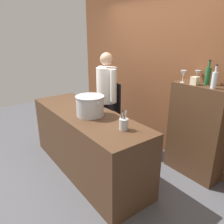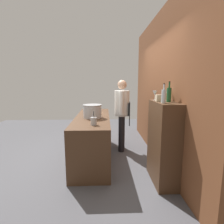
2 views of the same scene
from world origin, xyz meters
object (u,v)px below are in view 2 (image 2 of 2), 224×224
utensil_crock (94,121)px  wine_glass_short (168,94)px  wine_bottle_clear (164,96)px  spice_tin_cream (159,98)px  wine_glass_tall (155,93)px  stockpot_large (92,111)px  wine_bottle_green (169,94)px  chef (122,110)px

utensil_crock → wine_glass_short: size_ratio=1.45×
wine_glass_short → wine_bottle_clear: bearing=-28.3°
spice_tin_cream → wine_glass_tall: bearing=-176.0°
utensil_crock → spice_tin_cream: spice_tin_cream is taller
utensil_crock → spice_tin_cream: bearing=81.1°
wine_bottle_clear → wine_glass_tall: bearing=-179.2°
stockpot_large → wine_bottle_green: 1.56m
chef → wine_bottle_clear: (1.58, 0.44, 0.45)m
wine_bottle_green → wine_bottle_clear: size_ratio=1.10×
wine_glass_short → wine_glass_tall: wine_glass_tall is taller
wine_bottle_green → spice_tin_cream: 0.17m
stockpot_large → wine_glass_short: (0.71, 1.28, 0.39)m
stockpot_large → spice_tin_cream: size_ratio=4.23×
stockpot_large → wine_bottle_green: (0.88, 1.23, 0.40)m
utensil_crock → wine_glass_short: (0.08, 1.21, 0.46)m
chef → stockpot_large: chef is taller
wine_glass_tall → spice_tin_cream: 0.19m
wine_bottle_green → wine_bottle_clear: bearing=-39.1°
wine_bottle_green → wine_glass_short: size_ratio=1.97×
chef → stockpot_large: 0.85m
stockpot_large → wine_glass_short: 1.51m
wine_bottle_clear → wine_glass_short: 0.39m
utensil_crock → wine_bottle_clear: 1.20m
utensil_crock → wine_bottle_clear: size_ratio=0.81×
chef → wine_glass_tall: bearing=-151.1°
wine_bottle_clear → wine_glass_short: wine_bottle_clear is taller
wine_bottle_clear → wine_glass_short: bearing=151.7°
stockpot_large → wine_glass_short: wine_glass_short is taller
stockpot_large → wine_bottle_clear: bearing=46.3°
spice_tin_cream → wine_glass_short: bearing=115.2°
wine_bottle_clear → spice_tin_cream: size_ratio=2.74×
utensil_crock → wine_bottle_clear: wine_bottle_clear is taller
wine_bottle_green → wine_bottle_clear: wine_bottle_green is taller
spice_tin_cream → stockpot_large: bearing=-125.7°
chef → wine_glass_short: bearing=-145.2°
chef → wine_bottle_green: 1.60m
wine_bottle_green → wine_glass_tall: 0.30m
utensil_crock → stockpot_large: bearing=-174.3°
wine_bottle_green → wine_bottle_clear: (0.17, -0.13, -0.01)m
wine_bottle_green → wine_glass_short: wine_bottle_green is taller
utensil_crock → wine_glass_tall: wine_glass_tall is taller
stockpot_large → wine_glass_tall: (0.61, 1.09, 0.39)m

